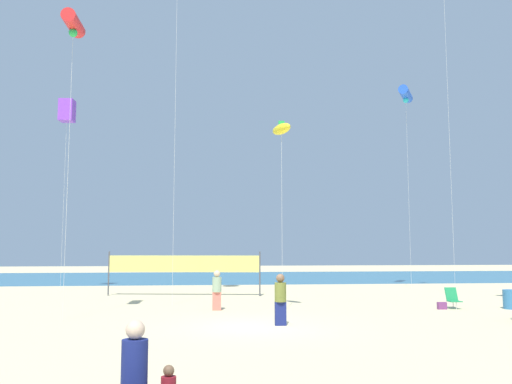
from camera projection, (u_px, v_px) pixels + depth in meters
ground_plane at (257, 327)px, 17.54m from camera, size 120.00×120.00×0.00m
ocean_band at (223, 277)px, 47.29m from camera, size 120.00×20.00×0.01m
mother_figure at (134, 375)px, 7.35m from camera, size 0.37×0.37×1.60m
beachgoer_sage_shirt at (217, 289)px, 22.34m from camera, size 0.38×0.38×1.66m
beachgoer_olive_shirt at (280, 298)px, 18.01m from camera, size 0.39×0.39×1.72m
folding_beach_chair at (453, 298)px, 22.94m from camera, size 0.52×0.65×0.89m
trash_barrel at (511, 299)px, 22.78m from camera, size 0.66×0.66×0.81m
volleyball_net at (184, 265)px, 29.12m from camera, size 8.32×1.27×2.40m
beach_handbag at (442, 306)px, 22.61m from camera, size 0.38×0.19×0.30m
kite_blue_tube at (406, 95)px, 35.42m from camera, size 1.73×2.44×13.10m
kite_red_tube at (73, 24)px, 20.19m from camera, size 0.56×1.60×11.35m
kite_yellow_inflatable at (281, 129)px, 22.18m from camera, size 0.89×1.33×7.88m
kite_violet_box at (67, 111)px, 33.44m from camera, size 0.92×0.92×11.87m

